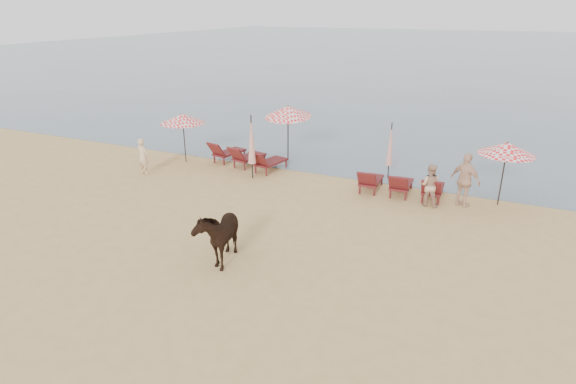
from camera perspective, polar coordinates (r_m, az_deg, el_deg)
name	(u,v)px	position (r m, az deg, el deg)	size (l,w,h in m)	color
ground	(201,304)	(11.92, -10.33, -12.93)	(120.00, 120.00, 0.00)	tan
sea	(477,49)	(88.39, 21.51, 15.48)	(160.00, 140.00, 0.06)	#51606B
lounger_cluster_left	(246,156)	(21.18, -5.03, 4.25)	(3.46, 2.47, 0.69)	#5D1716
lounger_cluster_right	(400,184)	(18.31, 13.19, 0.93)	(3.05, 1.87, 0.66)	#5D1716
umbrella_open_left_a	(183,119)	(21.92, -12.38, 8.49)	(1.94, 1.94, 2.21)	black
umbrella_open_left_b	(288,111)	(21.50, 0.00, 9.54)	(2.07, 2.11, 2.64)	black
umbrella_open_right	(507,149)	(18.08, 24.53, 4.71)	(1.89, 1.89, 2.31)	black
umbrella_closed_left	(252,140)	(19.40, -4.34, 6.18)	(0.32, 0.32, 2.63)	black
umbrella_closed_right	(390,144)	(19.83, 12.04, 5.53)	(0.28, 0.28, 2.32)	black
cow	(219,233)	(13.35, -8.22, -4.83)	(0.87, 1.92, 1.62)	black
beachgoer_left	(143,156)	(20.97, -16.82, 4.07)	(0.56, 0.37, 1.54)	#DAB288
beachgoer_right_a	(430,185)	(17.53, 16.43, 0.79)	(0.75, 0.58, 1.54)	tan
beachgoer_right_b	(465,180)	(17.81, 20.28, 1.32)	(1.13, 0.47, 1.93)	#D8A587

